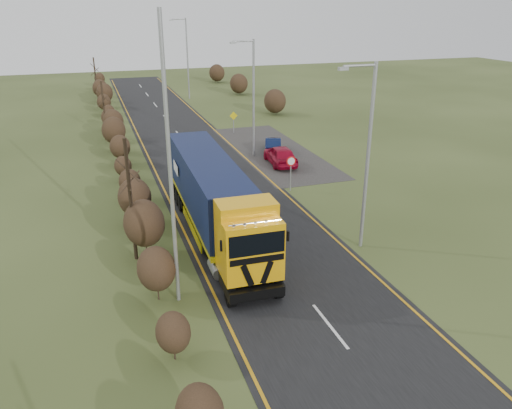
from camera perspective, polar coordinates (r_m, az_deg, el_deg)
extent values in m
plane|color=#35411C|center=(23.10, 3.97, -8.21)|extent=(160.00, 160.00, 0.00)
cube|color=black|center=(31.64, -2.91, 0.46)|extent=(8.00, 120.00, 0.02)
cube|color=#2A2725|center=(42.58, 1.85, 6.17)|extent=(6.00, 18.00, 0.02)
cube|color=#C48712|center=(30.92, -9.52, -0.31)|extent=(0.12, 116.00, 0.01)
cube|color=#C48712|center=(32.75, 3.33, 1.25)|extent=(0.12, 116.00, 0.01)
cube|color=silver|center=(20.05, 8.43, -13.52)|extent=(0.12, 3.00, 0.01)
cube|color=silver|center=(26.38, 0.67, -4.03)|extent=(0.12, 3.00, 0.01)
cube|color=silver|center=(33.44, -3.85, 1.68)|extent=(0.12, 3.00, 0.01)
cube|color=silver|center=(40.84, -6.77, 5.36)|extent=(0.12, 3.00, 0.01)
cube|color=silver|center=(48.44, -8.80, 7.89)|extent=(0.12, 3.00, 0.01)
cube|color=silver|center=(56.14, -10.30, 9.73)|extent=(0.12, 3.00, 0.01)
cube|color=silver|center=(63.92, -11.44, 11.11)|extent=(0.12, 3.00, 0.01)
cube|color=silver|center=(71.75, -12.34, 12.19)|extent=(0.12, 3.00, 0.01)
cube|color=silver|center=(79.61, -13.07, 13.06)|extent=(0.12, 3.00, 0.01)
ellipsoid|color=black|center=(17.87, -9.45, -14.18)|extent=(1.21, 1.57, 1.39)
ellipsoid|color=black|center=(21.05, -11.33, -7.19)|extent=(1.58, 2.06, 1.82)
ellipsoid|color=black|center=(24.48, -12.67, -2.08)|extent=(1.96, 2.55, 2.25)
ellipsoid|color=black|center=(28.22, -13.70, 0.83)|extent=(1.83, 2.38, 2.10)
ellipsoid|color=black|center=(32.13, -14.22, 2.56)|extent=(1.37, 1.78, 1.57)
ellipsoid|color=black|center=(35.98, -14.96, 4.29)|extent=(1.20, 1.56, 1.38)
ellipsoid|color=black|center=(39.74, -15.28, 6.41)|extent=(1.55, 2.02, 1.78)
ellipsoid|color=black|center=(43.52, -15.95, 8.16)|extent=(1.95, 2.53, 2.24)
ellipsoid|color=black|center=(47.45, -16.02, 9.14)|extent=(1.85, 2.41, 2.13)
ellipsoid|color=black|center=(51.45, -16.51, 9.54)|extent=(1.40, 1.81, 1.61)
ellipsoid|color=black|center=(55.41, -16.46, 10.18)|extent=(1.19, 1.55, 1.37)
ellipsoid|color=black|center=(59.28, -16.99, 11.15)|extent=(1.52, 1.97, 1.75)
ellipsoid|color=black|center=(63.17, -16.93, 12.13)|extent=(1.93, 2.51, 2.22)
ellipsoid|color=black|center=(67.12, -17.38, 12.57)|extent=(1.88, 2.44, 2.16)
ellipsoid|color=black|center=(71.15, -17.19, 12.73)|extent=(1.43, 1.85, 1.64)
ellipsoid|color=black|center=(75.13, -17.60, 12.95)|extent=(1.19, 1.55, 1.37)
ellipsoid|color=black|center=(79.07, -17.45, 13.58)|extent=(1.49, 1.93, 1.71)
cylinder|color=#2D2116|center=(24.00, -14.12, 0.36)|extent=(0.18, 0.18, 6.05)
cylinder|color=#2D2116|center=(49.24, -16.98, 10.42)|extent=(0.18, 0.18, 5.06)
cylinder|color=#2D2116|center=(70.97, -17.86, 13.64)|extent=(0.18, 0.18, 5.15)
cube|color=black|center=(22.24, -1.50, -7.41)|extent=(2.47, 4.56, 0.44)
cube|color=#ECA20A|center=(20.74, -0.82, -4.66)|extent=(2.50, 2.21, 2.54)
cube|color=black|center=(20.75, 0.09, -10.22)|extent=(2.45, 0.18, 0.54)
cube|color=black|center=(20.09, -0.98, -8.14)|extent=(0.59, 0.04, 1.05)
cube|color=black|center=(20.32, 1.25, -7.77)|extent=(0.59, 0.04, 1.05)
cube|color=black|center=(19.60, 0.12, -4.57)|extent=(2.30, 0.12, 0.93)
cube|color=black|center=(19.89, 0.14, -6.37)|extent=(2.25, 0.09, 0.27)
cube|color=#ECA20A|center=(20.40, -1.14, -0.37)|extent=(2.48, 1.43, 0.55)
cylinder|color=silver|center=(19.44, -0.09, -2.10)|extent=(2.15, 0.12, 0.06)
cube|color=black|center=(19.42, -4.02, -4.73)|extent=(0.08, 0.12, 0.44)
cube|color=black|center=(20.21, 3.68, -3.60)|extent=(0.08, 0.12, 0.44)
cylinder|color=gray|center=(22.29, -4.58, -7.27)|extent=(0.58, 1.28, 0.55)
cylinder|color=gray|center=(22.85, 0.92, -6.41)|extent=(0.58, 1.28, 0.55)
cube|color=#C0B20D|center=(27.56, -5.42, -0.29)|extent=(2.77, 12.37, 0.23)
cube|color=black|center=(27.04, -5.53, 2.58)|extent=(2.74, 11.98, 2.69)
cube|color=#0D1B38|center=(32.63, -7.98, 5.87)|extent=(2.42, 0.12, 2.69)
cube|color=#0D1B38|center=(21.66, -1.84, -2.39)|extent=(2.42, 0.12, 2.69)
cube|color=black|center=(31.15, -6.98, 1.20)|extent=(2.34, 3.58, 0.34)
cube|color=#C0B20D|center=(26.72, -7.36, -2.67)|extent=(0.19, 5.37, 0.44)
cube|color=#C0B20D|center=(27.22, -2.44, -2.02)|extent=(0.19, 5.37, 0.44)
cylinder|color=black|center=(20.79, -2.94, -10.28)|extent=(0.34, 1.02, 1.02)
cylinder|color=black|center=(21.34, 2.43, -9.34)|extent=(0.34, 1.02, 1.02)
cylinder|color=black|center=(22.83, -4.63, -7.15)|extent=(0.34, 1.02, 1.02)
cylinder|color=black|center=(23.33, 0.29, -6.39)|extent=(0.34, 1.02, 1.02)
cylinder|color=black|center=(30.22, -8.52, 0.19)|extent=(0.34, 1.02, 1.02)
cylinder|color=black|center=(30.60, -4.75, 0.65)|extent=(0.34, 1.02, 1.02)
cylinder|color=black|center=(31.11, -8.85, 0.82)|extent=(0.34, 1.02, 1.02)
cylinder|color=black|center=(31.48, -5.18, 1.26)|extent=(0.34, 1.02, 1.02)
cylinder|color=black|center=(32.02, -9.17, 1.42)|extent=(0.34, 1.02, 1.02)
cylinder|color=black|center=(32.38, -5.59, 1.84)|extent=(0.34, 1.02, 1.02)
imported|color=maroon|center=(38.68, 2.80, 5.65)|extent=(2.08, 4.52, 1.50)
imported|color=#091333|center=(42.21, 1.97, 6.86)|extent=(2.48, 3.89, 1.21)
cylinder|color=gray|center=(24.68, 12.65, 4.97)|extent=(0.18, 0.18, 9.20)
cylinder|color=gray|center=(23.39, 11.79, 15.28)|extent=(1.64, 0.12, 0.12)
cube|color=gray|center=(23.00, 9.94, 15.04)|extent=(0.46, 0.18, 0.14)
cylinder|color=gray|center=(40.23, -0.27, 11.90)|extent=(0.18, 0.18, 9.13)
cylinder|color=gray|center=(39.45, -1.46, 18.16)|extent=(1.62, 0.12, 0.12)
cube|color=gray|center=(39.23, -2.65, 17.97)|extent=(0.46, 0.18, 0.14)
cylinder|color=gray|center=(67.01, -7.83, 16.12)|extent=(0.18, 0.18, 10.00)
cylinder|color=gray|center=(66.55, -8.85, 20.20)|extent=(1.78, 0.12, 0.12)
cube|color=gray|center=(66.40, -9.65, 20.06)|extent=(0.50, 0.20, 0.16)
cylinder|color=gray|center=(19.21, -9.79, 3.92)|extent=(0.16, 0.16, 11.49)
cylinder|color=gray|center=(33.03, 3.97, 3.27)|extent=(0.08, 0.08, 2.07)
cylinder|color=red|center=(32.69, 4.03, 4.97)|extent=(0.66, 0.04, 0.66)
cylinder|color=white|center=(32.67, 4.05, 4.96)|extent=(0.50, 0.02, 0.50)
cylinder|color=gray|center=(48.64, -2.58, 9.09)|extent=(0.08, 0.08, 1.55)
cube|color=#D4BB0B|center=(48.40, -2.58, 10.10)|extent=(0.78, 0.04, 0.78)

